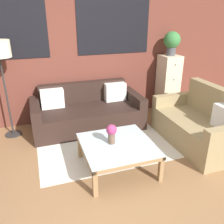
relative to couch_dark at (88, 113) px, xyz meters
The scene contains 9 objects.
ground_plane 1.99m from the couch_dark, 98.32° to the right, with size 16.00×16.00×0.00m, color #8E6642.
wall_back_brick 1.26m from the couch_dark, 120.27° to the left, with size 8.40×0.09×2.80m.
rug 0.82m from the couch_dark, 84.09° to the right, with size 2.07×1.43×0.00m.
couch_dark is the anchor object (origin of this frame).
settee_vintage 1.95m from the couch_dark, 36.69° to the right, with size 0.80×1.52×0.92m.
coffee_table 1.40m from the couch_dark, 86.72° to the right, with size 0.93×0.93×0.38m.
drawer_cabinet 1.82m from the couch_dark, ahead, with size 0.37×0.42×1.19m.
potted_plant 2.15m from the couch_dark, ahead, with size 0.33×0.33×0.46m.
flower_vase 1.37m from the couch_dark, 89.47° to the right, with size 0.14×0.14×0.27m.
Camera 1 is at (-0.58, -2.00, 2.00)m, focal length 38.00 mm.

